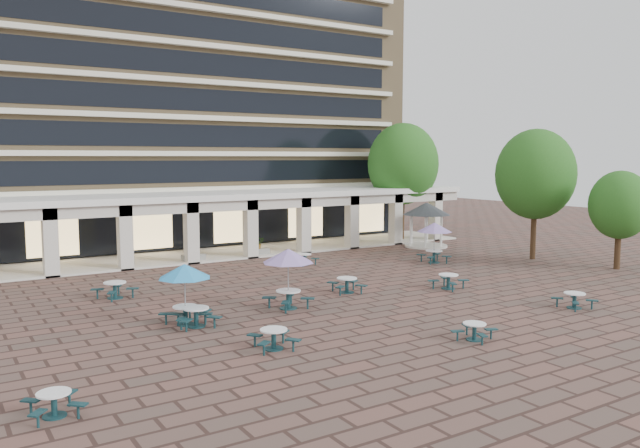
{
  "coord_description": "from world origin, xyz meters",
  "views": [
    {
      "loc": [
        -16.42,
        -25.64,
        6.84
      ],
      "look_at": [
        1.75,
        3.0,
        3.19
      ],
      "focal_mm": 35.0,
      "sensor_mm": 36.0,
      "label": 1
    }
  ],
  "objects_px": {
    "picnic_table_0": "(54,402)",
    "planter_right": "(258,248)",
    "planter_left": "(193,255)",
    "gazebo": "(426,214)",
    "picnic_table_2": "(574,299)",
    "picnic_table_1": "(474,330)"
  },
  "relations": [
    {
      "from": "picnic_table_2",
      "to": "gazebo",
      "type": "distance_m",
      "value": 19.92
    },
    {
      "from": "planter_left",
      "to": "picnic_table_2",
      "type": "bearing_deg",
      "value": -64.77
    },
    {
      "from": "gazebo",
      "to": "planter_left",
      "type": "relative_size",
      "value": 2.42
    },
    {
      "from": "picnic_table_1",
      "to": "planter_left",
      "type": "distance_m",
      "value": 22.53
    },
    {
      "from": "gazebo",
      "to": "planter_left",
      "type": "height_order",
      "value": "gazebo"
    },
    {
      "from": "picnic_table_0",
      "to": "planter_left",
      "type": "distance_m",
      "value": 24.55
    },
    {
      "from": "picnic_table_2",
      "to": "planter_right",
      "type": "relative_size",
      "value": 1.14
    },
    {
      "from": "gazebo",
      "to": "picnic_table_2",
      "type": "bearing_deg",
      "value": -112.36
    },
    {
      "from": "planter_left",
      "to": "planter_right",
      "type": "xyz_separation_m",
      "value": [
        4.76,
        0.0,
        0.04
      ]
    },
    {
      "from": "planter_left",
      "to": "planter_right",
      "type": "bearing_deg",
      "value": 0.0
    },
    {
      "from": "picnic_table_2",
      "to": "planter_right",
      "type": "bearing_deg",
      "value": 109.79
    },
    {
      "from": "planter_right",
      "to": "gazebo",
      "type": "bearing_deg",
      "value": -13.08
    },
    {
      "from": "gazebo",
      "to": "planter_right",
      "type": "bearing_deg",
      "value": 166.92
    },
    {
      "from": "picnic_table_2",
      "to": "gazebo",
      "type": "relative_size",
      "value": 0.47
    },
    {
      "from": "planter_left",
      "to": "gazebo",
      "type": "bearing_deg",
      "value": -9.61
    },
    {
      "from": "picnic_table_0",
      "to": "planter_right",
      "type": "relative_size",
      "value": 1.03
    },
    {
      "from": "picnic_table_2",
      "to": "planter_left",
      "type": "height_order",
      "value": "planter_left"
    },
    {
      "from": "picnic_table_0",
      "to": "picnic_table_2",
      "type": "xyz_separation_m",
      "value": [
        22.09,
        0.09,
        0.02
      ]
    },
    {
      "from": "planter_left",
      "to": "planter_right",
      "type": "distance_m",
      "value": 4.76
    },
    {
      "from": "picnic_table_2",
      "to": "planter_right",
      "type": "distance_m",
      "value": 21.94
    },
    {
      "from": "picnic_table_0",
      "to": "gazebo",
      "type": "height_order",
      "value": "gazebo"
    },
    {
      "from": "picnic_table_1",
      "to": "picnic_table_2",
      "type": "relative_size",
      "value": 1.04
    }
  ]
}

